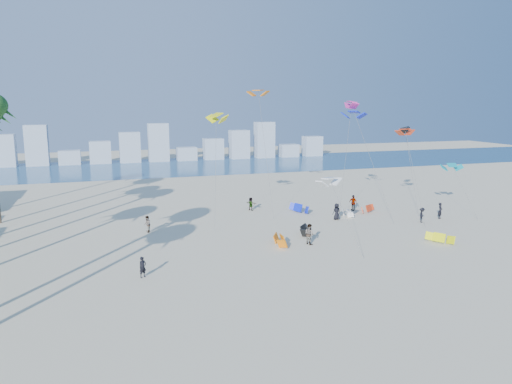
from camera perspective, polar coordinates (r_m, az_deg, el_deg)
name	(u,v)px	position (r m, az deg, el deg)	size (l,w,h in m)	color
ground	(287,305)	(32.60, 3.64, -13.03)	(220.00, 220.00, 0.00)	beige
ocean	(158,167)	(101.25, -11.36, 2.87)	(220.00, 220.00, 0.00)	navy
kitesurfer_near	(143,267)	(37.98, -13.08, -8.53)	(0.59, 0.38, 1.61)	black
kitesurfer_mid	(309,234)	(45.62, 6.23, -4.89)	(0.93, 0.73, 1.92)	gray
kitesurfers_far	(320,211)	(55.80, 7.47, -2.18)	(32.81, 12.92, 1.89)	black
grounded_kites	(335,222)	(52.55, 9.23, -3.49)	(16.59, 19.19, 1.01)	orange
flying_kites	(334,123)	(55.03, 9.03, 7.91)	(29.81, 22.72, 14.85)	white
distant_skyline	(147,148)	(110.69, -12.62, 5.06)	(85.00, 3.00, 8.40)	#9EADBF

